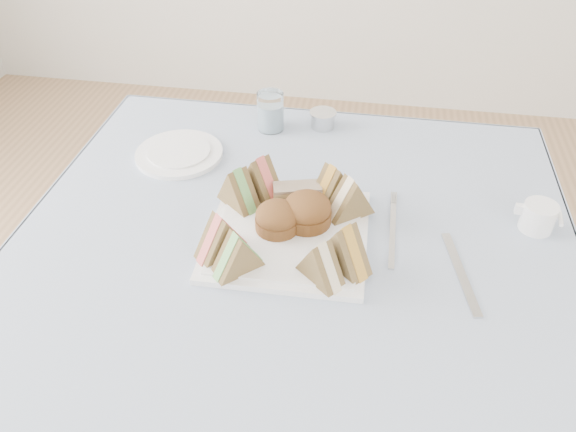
% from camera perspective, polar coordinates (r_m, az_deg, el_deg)
% --- Properties ---
extents(table, '(0.90, 0.90, 0.74)m').
position_cam_1_polar(table, '(1.28, 0.24, -15.85)').
color(table, brown).
rests_on(table, floor).
extents(tablecloth, '(1.02, 1.02, 0.01)m').
position_cam_1_polar(tablecloth, '(1.00, 0.29, -3.53)').
color(tablecloth, '#A4B2CD').
rests_on(tablecloth, table).
extents(serving_plate, '(0.29, 0.29, 0.01)m').
position_cam_1_polar(serving_plate, '(1.02, 0.00, -1.92)').
color(serving_plate, white).
rests_on(serving_plate, tablecloth).
extents(sandwich_fl_a, '(0.09, 0.10, 0.08)m').
position_cam_1_polar(sandwich_fl_a, '(0.95, -6.83, -1.87)').
color(sandwich_fl_a, brown).
rests_on(sandwich_fl_a, serving_plate).
extents(sandwich_fl_b, '(0.09, 0.09, 0.08)m').
position_cam_1_polar(sandwich_fl_b, '(0.92, -5.18, -3.65)').
color(sandwich_fl_b, brown).
rests_on(sandwich_fl_b, serving_plate).
extents(sandwich_fr_a, '(0.10, 0.10, 0.09)m').
position_cam_1_polar(sandwich_fr_a, '(0.93, 5.79, -3.03)').
color(sandwich_fr_a, brown).
rests_on(sandwich_fr_a, serving_plate).
extents(sandwich_fr_b, '(0.09, 0.09, 0.08)m').
position_cam_1_polar(sandwich_fr_b, '(0.91, 3.34, -4.56)').
color(sandwich_fr_b, brown).
rests_on(sandwich_fr_b, serving_plate).
extents(sandwich_bl_a, '(0.10, 0.09, 0.08)m').
position_cam_1_polar(sandwich_bl_a, '(1.06, -5.08, 2.96)').
color(sandwich_bl_a, brown).
rests_on(sandwich_bl_a, serving_plate).
extents(sandwich_bl_b, '(0.11, 0.09, 0.09)m').
position_cam_1_polar(sandwich_bl_b, '(1.08, -2.81, 4.04)').
color(sandwich_bl_b, brown).
rests_on(sandwich_bl_b, serving_plate).
extents(sandwich_br_a, '(0.10, 0.09, 0.08)m').
position_cam_1_polar(sandwich_br_a, '(1.03, 6.30, 1.98)').
color(sandwich_br_a, brown).
rests_on(sandwich_br_a, serving_plate).
extents(sandwich_br_b, '(0.09, 0.10, 0.08)m').
position_cam_1_polar(sandwich_br_b, '(1.06, 4.48, 3.30)').
color(sandwich_br_b, brown).
rests_on(sandwich_br_b, serving_plate).
extents(scone_left, '(0.09, 0.09, 0.05)m').
position_cam_1_polar(scone_left, '(1.00, -1.11, -0.20)').
color(scone_left, brown).
rests_on(scone_left, serving_plate).
extents(scone_right, '(0.12, 0.12, 0.06)m').
position_cam_1_polar(scone_right, '(1.01, 1.96, 0.56)').
color(scone_right, brown).
rests_on(scone_right, serving_plate).
extents(pastry_slice, '(0.10, 0.06, 0.04)m').
position_cam_1_polar(pastry_slice, '(1.07, 0.95, 2.20)').
color(pastry_slice, '#D1B883').
rests_on(pastry_slice, serving_plate).
extents(side_plate, '(0.24, 0.24, 0.01)m').
position_cam_1_polar(side_plate, '(1.26, -10.99, 6.23)').
color(side_plate, white).
rests_on(side_plate, tablecloth).
extents(water_glass, '(0.06, 0.06, 0.09)m').
position_cam_1_polar(water_glass, '(1.31, -1.79, 10.58)').
color(water_glass, white).
rests_on(water_glass, tablecloth).
extents(tea_strainer, '(0.08, 0.08, 0.04)m').
position_cam_1_polar(tea_strainer, '(1.34, 3.55, 9.69)').
color(tea_strainer, silver).
rests_on(tea_strainer, tablecloth).
extents(knife, '(0.06, 0.20, 0.00)m').
position_cam_1_polar(knife, '(1.00, 17.12, -5.52)').
color(knife, silver).
rests_on(knife, tablecloth).
extents(fork, '(0.01, 0.18, 0.00)m').
position_cam_1_polar(fork, '(1.04, 10.56, -1.83)').
color(fork, silver).
rests_on(fork, tablecloth).
extents(creamer_jug, '(0.07, 0.07, 0.05)m').
position_cam_1_polar(creamer_jug, '(1.12, 24.08, -0.09)').
color(creamer_jug, white).
rests_on(creamer_jug, tablecloth).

